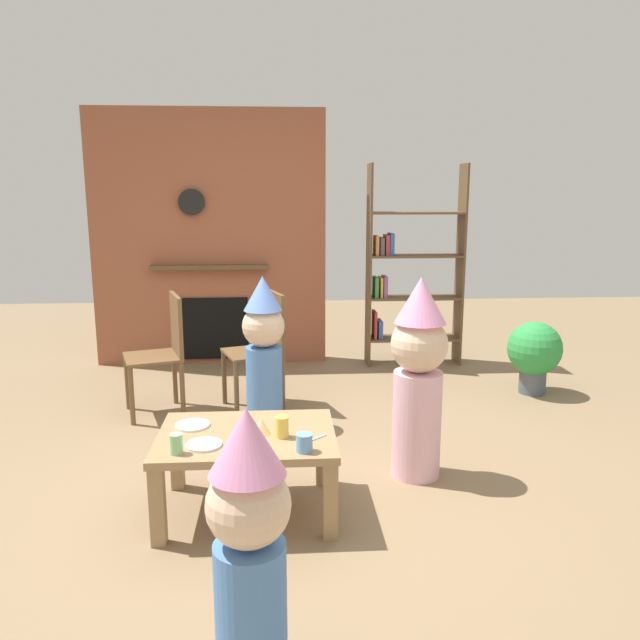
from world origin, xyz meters
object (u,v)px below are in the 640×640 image
paper_plate_front (204,445)px  potted_plant_tall (534,352)px  child_by_the_chairs (264,348)px  dining_chair_middle (264,343)px  birthday_cake_slice (261,426)px  paper_cup_near_left (282,427)px  dining_chair_left (165,347)px  paper_cup_near_right (176,444)px  child_with_cone_hat (249,546)px  paper_cup_center (304,443)px  bookshelf (407,273)px  coffee_table (247,446)px  paper_plate_rear (192,425)px  child_in_pink (418,373)px

paper_plate_front → potted_plant_tall: 3.16m
child_by_the_chairs → dining_chair_middle: size_ratio=1.20×
birthday_cake_slice → child_by_the_chairs: 1.26m
paper_cup_near_left → dining_chair_left: dining_chair_left is taller
birthday_cake_slice → dining_chair_middle: 1.65m
paper_cup_near_left → paper_cup_near_right: 0.53m
child_with_cone_hat → child_by_the_chairs: (-0.01, 2.44, 0.04)m
paper_cup_center → paper_plate_front: size_ratio=0.49×
paper_cup_near_right → child_with_cone_hat: size_ratio=0.10×
dining_chair_left → birthday_cake_slice: bearing=98.0°
bookshelf → paper_cup_near_left: size_ratio=17.63×
paper_plate_front → potted_plant_tall: (2.47, 1.96, -0.09)m
dining_chair_left → paper_plate_front: bearing=88.0°
child_with_cone_hat → dining_chair_left: size_ratio=1.11×
paper_cup_near_right → coffee_table: bearing=36.1°
paper_plate_rear → child_by_the_chairs: bearing=72.6°
paper_cup_near_right → birthday_cake_slice: 0.45m
coffee_table → paper_cup_near_right: (-0.32, -0.23, 0.12)m
child_in_pink → dining_chair_middle: 1.57m
paper_cup_near_right → child_with_cone_hat: bearing=-68.2°
paper_plate_front → child_by_the_chairs: child_by_the_chairs is taller
paper_cup_center → paper_cup_near_left: bearing=119.8°
bookshelf → birthday_cake_slice: 3.14m
bookshelf → potted_plant_tall: (0.87, -0.98, -0.54)m
child_in_pink → dining_chair_middle: size_ratio=1.31×
paper_cup_near_right → child_in_pink: size_ratio=0.08×
coffee_table → dining_chair_middle: dining_chair_middle is taller
child_in_pink → child_with_cone_hat: bearing=39.4°
bookshelf → coffee_table: size_ratio=2.09×
paper_plate_front → child_by_the_chairs: size_ratio=0.16×
paper_cup_center → dining_chair_left: (-0.97, 1.80, 0.03)m
bookshelf → child_in_pink: bookshelf is taller
bookshelf → child_with_cone_hat: size_ratio=1.90×
paper_plate_front → child_by_the_chairs: (0.26, 1.39, 0.13)m
child_with_cone_hat → dining_chair_middle: size_ratio=1.11×
paper_cup_near_right → child_in_pink: (1.29, 0.60, 0.14)m
paper_cup_near_right → dining_chair_middle: (0.37, 1.87, 0.03)m
coffee_table → birthday_cake_slice: (0.08, -0.02, 0.11)m
paper_cup_near_left → paper_cup_center: 0.21m
bookshelf → paper_cup_near_left: 3.13m
paper_cup_near_left → birthday_cake_slice: bearing=155.9°
bookshelf → child_by_the_chairs: bearing=-130.5°
paper_plate_front → child_with_cone_hat: child_with_cone_hat is taller
coffee_table → potted_plant_tall: size_ratio=1.51×
coffee_table → paper_plate_front: paper_plate_front is taller
coffee_table → paper_plate_rear: (-0.29, 0.12, 0.08)m
bookshelf → dining_chair_middle: size_ratio=2.11×
paper_cup_near_right → child_in_pink: bearing=25.0°
paper_cup_near_right → potted_plant_tall: 3.30m
paper_cup_near_left → child_in_pink: 0.91m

